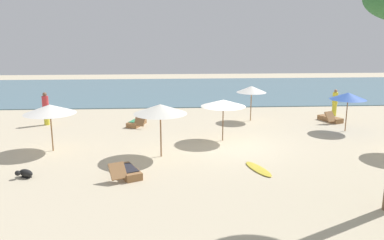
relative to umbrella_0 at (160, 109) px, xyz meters
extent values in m
plane|color=beige|center=(3.34, 1.51, -2.09)|extent=(60.00, 60.00, 0.00)
cube|color=slate|center=(3.34, 18.51, -2.06)|extent=(48.00, 16.00, 0.06)
cylinder|color=brown|center=(0.00, 0.00, -0.97)|extent=(0.06, 0.06, 2.24)
cone|color=silver|center=(0.00, 0.00, 0.00)|extent=(2.27, 2.27, 0.40)
cylinder|color=brown|center=(9.82, 3.73, -1.06)|extent=(0.05, 0.05, 2.05)
cone|color=#3359B2|center=(9.82, 3.73, -0.17)|extent=(1.90, 1.90, 0.37)
cylinder|color=brown|center=(2.98, 2.30, -1.09)|extent=(0.05, 0.05, 1.99)
cone|color=silver|center=(2.98, 2.30, -0.21)|extent=(2.18, 2.18, 0.32)
cylinder|color=olive|center=(-4.89, 1.09, -1.05)|extent=(0.06, 0.06, 2.07)
cone|color=white|center=(-4.89, 1.09, -0.16)|extent=(2.28, 2.28, 0.40)
cylinder|color=olive|center=(5.23, 6.47, -1.07)|extent=(0.06, 0.06, 2.04)
cone|color=white|center=(5.23, 6.47, -0.18)|extent=(1.75, 1.75, 0.38)
cube|color=olive|center=(-1.20, -2.19, -1.95)|extent=(1.18, 1.61, 0.28)
cube|color=olive|center=(-1.49, -2.82, -1.67)|extent=(0.72, 0.69, 0.53)
cube|color=#26262D|center=(-1.20, -2.19, -1.79)|extent=(0.91, 1.17, 0.03)
cube|color=olive|center=(-1.50, 5.65, -1.95)|extent=(1.08, 1.62, 0.28)
cube|color=olive|center=(-1.26, 4.99, -1.65)|extent=(0.68, 0.59, 0.58)
cube|color=#338C59|center=(-1.50, 5.65, -1.79)|extent=(0.84, 1.16, 0.03)
cube|color=olive|center=(9.94, 6.03, -1.95)|extent=(1.16, 1.61, 0.28)
cube|color=olive|center=(9.65, 5.39, -1.66)|extent=(0.70, 0.63, 0.57)
cylinder|color=yellow|center=(-6.65, 6.12, -1.68)|extent=(0.38, 0.38, 0.82)
cylinder|color=#BF3338|center=(-6.65, 6.12, -0.84)|extent=(0.45, 0.45, 0.85)
sphere|color=brown|center=(-6.65, 6.12, -0.31)|extent=(0.23, 0.23, 0.23)
cylinder|color=yellow|center=(10.80, 7.54, -1.72)|extent=(0.37, 0.37, 0.73)
cylinder|color=yellow|center=(10.80, 7.54, -0.98)|extent=(0.44, 0.44, 0.76)
sphere|color=#A37556|center=(10.80, 7.54, -0.51)|extent=(0.21, 0.21, 0.21)
cube|color=black|center=(-4.95, -2.18, -2.07)|extent=(0.42, 0.36, 0.04)
ellipsoid|color=black|center=(-4.95, -2.18, -1.92)|extent=(0.68, 0.56, 0.28)
sphere|color=black|center=(-5.20, -2.32, -1.86)|extent=(0.20, 0.20, 0.20)
ellipsoid|color=gold|center=(3.83, -1.88, -2.05)|extent=(1.01, 1.89, 0.07)
camera|label=1|loc=(0.39, -16.18, 3.29)|focal=36.68mm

